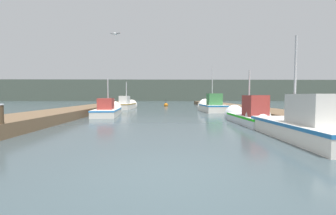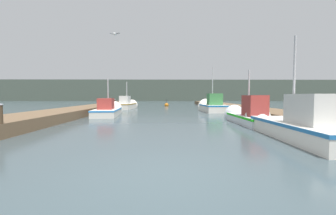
{
  "view_description": "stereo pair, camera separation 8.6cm",
  "coord_description": "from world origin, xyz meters",
  "px_view_note": "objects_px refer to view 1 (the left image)",
  "views": [
    {
      "loc": [
        -0.14,
        -3.89,
        1.44
      ],
      "look_at": [
        0.21,
        12.53,
        0.59
      ],
      "focal_mm": 24.0,
      "sensor_mm": 36.0,
      "label": 1
    },
    {
      "loc": [
        -0.05,
        -3.89,
        1.44
      ],
      "look_at": [
        0.21,
        12.53,
        0.59
      ],
      "focal_mm": 24.0,
      "sensor_mm": 36.0,
      "label": 2
    }
  ],
  "objects_px": {
    "seagull_lead": "(115,34)",
    "mooring_piling_3": "(0,122)",
    "fishing_boat_3": "(211,106)",
    "channel_buoy": "(166,105)",
    "mooring_piling_2": "(126,103)",
    "mooring_piling_1": "(114,104)",
    "mooring_piling_0": "(205,103)",
    "fishing_boat_4": "(127,105)",
    "fishing_boat_2": "(109,110)",
    "fishing_boat_0": "(290,124)",
    "fishing_boat_1": "(248,115)"
  },
  "relations": [
    {
      "from": "mooring_piling_1",
      "to": "mooring_piling_3",
      "type": "bearing_deg",
      "value": -90.08
    },
    {
      "from": "fishing_boat_4",
      "to": "channel_buoy",
      "type": "bearing_deg",
      "value": 56.98
    },
    {
      "from": "fishing_boat_0",
      "to": "channel_buoy",
      "type": "xyz_separation_m",
      "value": [
        -4.17,
        23.23,
        -0.27
      ]
    },
    {
      "from": "fishing_boat_1",
      "to": "mooring_piling_2",
      "type": "height_order",
      "value": "fishing_boat_1"
    },
    {
      "from": "fishing_boat_1",
      "to": "fishing_boat_3",
      "type": "bearing_deg",
      "value": 91.09
    },
    {
      "from": "mooring_piling_1",
      "to": "mooring_piling_2",
      "type": "height_order",
      "value": "mooring_piling_1"
    },
    {
      "from": "fishing_boat_0",
      "to": "mooring_piling_3",
      "type": "bearing_deg",
      "value": -175.67
    },
    {
      "from": "fishing_boat_4",
      "to": "mooring_piling_0",
      "type": "relative_size",
      "value": 4.95
    },
    {
      "from": "mooring_piling_2",
      "to": "channel_buoy",
      "type": "relative_size",
      "value": 0.89
    },
    {
      "from": "seagull_lead",
      "to": "mooring_piling_3",
      "type": "bearing_deg",
      "value": -111.87
    },
    {
      "from": "fishing_boat_1",
      "to": "mooring_piling_3",
      "type": "xyz_separation_m",
      "value": [
        -9.8,
        -4.43,
        0.19
      ]
    },
    {
      "from": "fishing_boat_3",
      "to": "mooring_piling_1",
      "type": "xyz_separation_m",
      "value": [
        -9.7,
        3.53,
        0.07
      ]
    },
    {
      "from": "mooring_piling_0",
      "to": "channel_buoy",
      "type": "xyz_separation_m",
      "value": [
        -5.24,
        1.24,
        -0.36
      ]
    },
    {
      "from": "mooring_piling_1",
      "to": "mooring_piling_2",
      "type": "relative_size",
      "value": 1.11
    },
    {
      "from": "mooring_piling_0",
      "to": "seagull_lead",
      "type": "relative_size",
      "value": 1.84
    },
    {
      "from": "fishing_boat_0",
      "to": "channel_buoy",
      "type": "relative_size",
      "value": 5.51
    },
    {
      "from": "fishing_boat_0",
      "to": "fishing_boat_1",
      "type": "xyz_separation_m",
      "value": [
        -0.05,
        3.89,
        -0.03
      ]
    },
    {
      "from": "fishing_boat_4",
      "to": "mooring_piling_2",
      "type": "bearing_deg",
      "value": 106.1
    },
    {
      "from": "mooring_piling_3",
      "to": "fishing_boat_3",
      "type": "bearing_deg",
      "value": 53.71
    },
    {
      "from": "fishing_boat_2",
      "to": "fishing_boat_3",
      "type": "height_order",
      "value": "fishing_boat_3"
    },
    {
      "from": "fishing_boat_3",
      "to": "mooring_piling_2",
      "type": "height_order",
      "value": "fishing_boat_3"
    },
    {
      "from": "fishing_boat_4",
      "to": "mooring_piling_2",
      "type": "relative_size",
      "value": 5.34
    },
    {
      "from": "fishing_boat_3",
      "to": "channel_buoy",
      "type": "height_order",
      "value": "fishing_boat_3"
    },
    {
      "from": "fishing_boat_2",
      "to": "mooring_piling_3",
      "type": "relative_size",
      "value": 4.87
    },
    {
      "from": "fishing_boat_1",
      "to": "mooring_piling_1",
      "type": "relative_size",
      "value": 4.51
    },
    {
      "from": "fishing_boat_2",
      "to": "mooring_piling_3",
      "type": "distance_m",
      "value": 9.73
    },
    {
      "from": "fishing_boat_0",
      "to": "mooring_piling_0",
      "type": "distance_m",
      "value": 22.02
    },
    {
      "from": "mooring_piling_3",
      "to": "channel_buoy",
      "type": "bearing_deg",
      "value": 76.56
    },
    {
      "from": "mooring_piling_1",
      "to": "fishing_boat_4",
      "type": "bearing_deg",
      "value": 46.31
    },
    {
      "from": "mooring_piling_2",
      "to": "channel_buoy",
      "type": "height_order",
      "value": "mooring_piling_2"
    },
    {
      "from": "fishing_boat_0",
      "to": "seagull_lead",
      "type": "xyz_separation_m",
      "value": [
        -7.04,
        3.94,
        4.22
      ]
    },
    {
      "from": "mooring_piling_3",
      "to": "seagull_lead",
      "type": "relative_size",
      "value": 2.11
    },
    {
      "from": "mooring_piling_1",
      "to": "seagull_lead",
      "type": "xyz_separation_m",
      "value": [
        2.79,
        -12.29,
        4.11
      ]
    },
    {
      "from": "fishing_boat_3",
      "to": "fishing_boat_4",
      "type": "distance_m",
      "value": 9.77
    },
    {
      "from": "mooring_piling_2",
      "to": "mooring_piling_0",
      "type": "bearing_deg",
      "value": -3.3
    },
    {
      "from": "fishing_boat_1",
      "to": "fishing_boat_4",
      "type": "bearing_deg",
      "value": 122.96
    },
    {
      "from": "fishing_boat_0",
      "to": "fishing_boat_4",
      "type": "xyz_separation_m",
      "value": [
        -8.65,
        17.47,
        0.01
      ]
    },
    {
      "from": "fishing_boat_2",
      "to": "mooring_piling_0",
      "type": "bearing_deg",
      "value": 48.02
    },
    {
      "from": "fishing_boat_3",
      "to": "mooring_piling_0",
      "type": "relative_size",
      "value": 4.49
    },
    {
      "from": "mooring_piling_0",
      "to": "mooring_piling_3",
      "type": "bearing_deg",
      "value": -115.86
    },
    {
      "from": "mooring_piling_2",
      "to": "mooring_piling_3",
      "type": "distance_m",
      "value": 23.15
    },
    {
      "from": "mooring_piling_3",
      "to": "seagull_lead",
      "type": "height_order",
      "value": "seagull_lead"
    },
    {
      "from": "fishing_boat_2",
      "to": "mooring_piling_0",
      "type": "relative_size",
      "value": 5.56
    },
    {
      "from": "fishing_boat_2",
      "to": "mooring_piling_1",
      "type": "relative_size",
      "value": 5.4
    },
    {
      "from": "mooring_piling_3",
      "to": "mooring_piling_0",
      "type": "bearing_deg",
      "value": 64.14
    },
    {
      "from": "fishing_boat_0",
      "to": "fishing_boat_1",
      "type": "bearing_deg",
      "value": 91.98
    },
    {
      "from": "mooring_piling_2",
      "to": "fishing_boat_4",
      "type": "bearing_deg",
      "value": -78.73
    },
    {
      "from": "fishing_boat_1",
      "to": "fishing_boat_3",
      "type": "relative_size",
      "value": 1.03
    },
    {
      "from": "fishing_boat_3",
      "to": "fishing_boat_4",
      "type": "relative_size",
      "value": 0.91
    },
    {
      "from": "mooring_piling_3",
      "to": "seagull_lead",
      "type": "distance_m",
      "value": 6.66
    }
  ]
}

